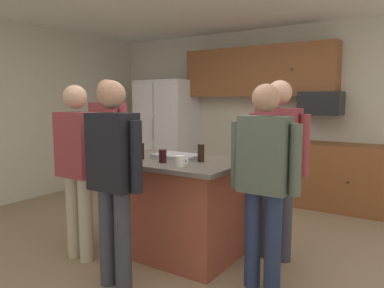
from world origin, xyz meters
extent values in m
plane|color=#937A5B|center=(0.00, 0.00, 0.00)|extent=(7.04, 7.04, 0.00)
cube|color=beige|center=(0.00, 2.80, 1.30)|extent=(6.40, 0.10, 2.60)
cube|color=brown|center=(-0.40, 2.60, 1.92)|extent=(2.40, 0.35, 0.75)
sphere|color=#4C3823|center=(0.20, 2.41, 1.93)|extent=(0.04, 0.04, 0.04)
cube|color=brown|center=(0.60, 2.48, 0.45)|extent=(1.80, 0.60, 0.90)
sphere|color=#4C3823|center=(1.05, 2.17, 0.45)|extent=(0.04, 0.04, 0.04)
cube|color=white|center=(-2.00, 2.40, 0.92)|extent=(0.94, 0.70, 1.83)
cube|color=white|center=(-2.23, 2.03, 0.92)|extent=(0.44, 0.04, 1.75)
cube|color=white|center=(-1.77, 2.03, 0.92)|extent=(0.44, 0.04, 1.75)
cylinder|color=#B2B2B7|center=(-2.00, 2.00, 1.01)|extent=(0.02, 0.02, 0.35)
cube|color=black|center=(0.60, 2.50, 1.45)|extent=(0.56, 0.40, 0.32)
cube|color=brown|center=(-0.13, 0.04, 0.45)|extent=(1.19, 0.78, 0.89)
cube|color=#60564C|center=(-0.13, 0.04, 0.91)|extent=(1.33, 0.92, 0.04)
cylinder|color=tan|center=(-0.89, -0.56, 0.40)|extent=(0.13, 0.13, 0.79)
cylinder|color=tan|center=(-0.72, -0.56, 0.40)|extent=(0.13, 0.13, 0.79)
cube|color=maroon|center=(-0.80, -0.56, 1.09)|extent=(0.38, 0.22, 0.60)
sphere|color=tan|center=(-0.80, -0.56, 1.53)|extent=(0.21, 0.21, 0.21)
cylinder|color=maroon|center=(-1.04, -0.56, 1.07)|extent=(0.09, 0.09, 0.54)
cylinder|color=maroon|center=(-0.56, -0.56, 1.07)|extent=(0.09, 0.09, 0.54)
cylinder|color=#383842|center=(0.66, 0.45, 0.41)|extent=(0.13, 0.13, 0.81)
cylinder|color=#383842|center=(0.83, 0.45, 0.41)|extent=(0.13, 0.13, 0.81)
cube|color=maroon|center=(0.74, 0.45, 1.12)|extent=(0.38, 0.22, 0.61)
sphere|color=tan|center=(0.74, 0.45, 1.57)|extent=(0.22, 0.22, 0.22)
cylinder|color=maroon|center=(0.50, 0.45, 1.10)|extent=(0.09, 0.09, 0.55)
cylinder|color=maroon|center=(0.98, 0.45, 1.10)|extent=(0.09, 0.09, 0.55)
cylinder|color=tan|center=(-1.22, 0.15, 0.42)|extent=(0.13, 0.13, 0.84)
cylinder|color=tan|center=(-1.05, 0.15, 0.42)|extent=(0.13, 0.13, 0.84)
cube|color=maroon|center=(-1.14, 0.15, 1.15)|extent=(0.38, 0.22, 0.63)
sphere|color=tan|center=(-1.14, 0.15, 1.61)|extent=(0.23, 0.23, 0.23)
cylinder|color=maroon|center=(-1.38, 0.15, 1.14)|extent=(0.09, 0.09, 0.57)
cylinder|color=maroon|center=(-0.90, 0.15, 1.14)|extent=(0.09, 0.09, 0.57)
cylinder|color=#232D4C|center=(0.77, -0.15, 0.39)|extent=(0.13, 0.13, 0.79)
cylinder|color=#232D4C|center=(0.94, -0.15, 0.39)|extent=(0.13, 0.13, 0.79)
cube|color=#4C5647|center=(0.86, -0.15, 1.08)|extent=(0.38, 0.22, 0.59)
sphere|color=tan|center=(0.86, -0.15, 1.52)|extent=(0.21, 0.21, 0.21)
cylinder|color=#4C5647|center=(0.62, -0.15, 1.06)|extent=(0.09, 0.09, 0.53)
cylinder|color=#4C5647|center=(1.10, -0.15, 1.06)|extent=(0.09, 0.09, 0.53)
cylinder|color=#383842|center=(-0.22, -0.77, 0.40)|extent=(0.13, 0.13, 0.80)
cylinder|color=#383842|center=(-0.05, -0.77, 0.40)|extent=(0.13, 0.13, 0.80)
cube|color=black|center=(-0.14, -0.77, 1.10)|extent=(0.38, 0.22, 0.60)
sphere|color=tan|center=(-0.14, -0.77, 1.54)|extent=(0.22, 0.22, 0.22)
cylinder|color=black|center=(-0.38, -0.77, 1.08)|extent=(0.09, 0.09, 0.54)
cylinder|color=black|center=(0.10, -0.77, 1.08)|extent=(0.09, 0.09, 0.54)
cylinder|color=white|center=(0.14, -0.26, 0.98)|extent=(0.08, 0.08, 0.10)
torus|color=white|center=(0.20, -0.26, 0.98)|extent=(0.06, 0.01, 0.06)
cylinder|color=black|center=(0.15, 0.06, 1.01)|extent=(0.06, 0.06, 0.16)
cylinder|color=#4C6B99|center=(-0.63, -0.18, 0.98)|extent=(0.08, 0.08, 0.09)
torus|color=#4C6B99|center=(-0.58, -0.18, 0.98)|extent=(0.06, 0.01, 0.06)
cylinder|color=black|center=(-0.12, -0.17, 0.99)|extent=(0.07, 0.07, 0.12)
cylinder|color=black|center=(-0.41, -0.13, 1.01)|extent=(0.06, 0.06, 0.16)
cube|color=#B7B7BC|center=(-0.14, 0.10, 0.94)|extent=(0.44, 0.30, 0.02)
cube|color=#A8A8AD|center=(-0.14, 0.10, 0.96)|extent=(0.44, 0.30, 0.02)
camera|label=1|loc=(1.92, -2.80, 1.50)|focal=34.56mm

